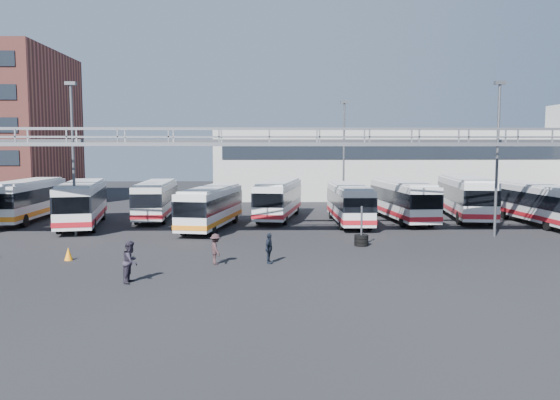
{
  "coord_description": "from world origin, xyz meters",
  "views": [
    {
      "loc": [
        -3.18,
        -28.56,
        5.84
      ],
      "look_at": [
        -2.32,
        6.0,
        2.58
      ],
      "focal_mm": 35.0,
      "sensor_mm": 36.0,
      "label": 1
    }
  ],
  "objects_px": {
    "bus_0": "(27,199)",
    "pedestrian_c": "(216,249)",
    "bus_4": "(279,198)",
    "cone_right": "(68,254)",
    "pedestrian_d": "(269,248)",
    "bus_5": "(349,202)",
    "pedestrian_b": "(131,262)",
    "light_pole_left": "(73,150)",
    "bus_8": "(538,202)",
    "bus_2": "(156,198)",
    "bus_3": "(211,206)",
    "light_pole_mid": "(497,150)",
    "bus_7": "(465,196)",
    "bus_1": "(82,202)",
    "tire_stack": "(361,239)",
    "light_pole_back": "(344,150)",
    "bus_6": "(403,199)"
  },
  "relations": [
    {
      "from": "bus_0",
      "to": "pedestrian_c",
      "type": "height_order",
      "value": "bus_0"
    },
    {
      "from": "bus_4",
      "to": "cone_right",
      "type": "height_order",
      "value": "bus_4"
    },
    {
      "from": "bus_0",
      "to": "pedestrian_d",
      "type": "distance_m",
      "value": 25.59
    },
    {
      "from": "bus_5",
      "to": "pedestrian_b",
      "type": "relative_size",
      "value": 5.51
    },
    {
      "from": "light_pole_left",
      "to": "bus_4",
      "type": "relative_size",
      "value": 0.95
    },
    {
      "from": "pedestrian_d",
      "to": "bus_8",
      "type": "bearing_deg",
      "value": -38.71
    },
    {
      "from": "light_pole_left",
      "to": "bus_2",
      "type": "bearing_deg",
      "value": 67.37
    },
    {
      "from": "bus_8",
      "to": "light_pole_left",
      "type": "bearing_deg",
      "value": -173.75
    },
    {
      "from": "bus_3",
      "to": "bus_5",
      "type": "xyz_separation_m",
      "value": [
        10.47,
        2.34,
        0.02
      ]
    },
    {
      "from": "bus_3",
      "to": "pedestrian_d",
      "type": "distance_m",
      "value": 12.93
    },
    {
      "from": "light_pole_left",
      "to": "bus_4",
      "type": "distance_m",
      "value": 16.72
    },
    {
      "from": "light_pole_left",
      "to": "bus_8",
      "type": "relative_size",
      "value": 0.99
    },
    {
      "from": "light_pole_left",
      "to": "pedestrian_c",
      "type": "bearing_deg",
      "value": -42.25
    },
    {
      "from": "light_pole_mid",
      "to": "pedestrian_c",
      "type": "relative_size",
      "value": 6.53
    },
    {
      "from": "bus_7",
      "to": "pedestrian_d",
      "type": "relative_size",
      "value": 7.5
    },
    {
      "from": "light_pole_left",
      "to": "bus_1",
      "type": "distance_m",
      "value": 6.08
    },
    {
      "from": "tire_stack",
      "to": "pedestrian_d",
      "type": "bearing_deg",
      "value": -138.51
    },
    {
      "from": "bus_1",
      "to": "bus_7",
      "type": "xyz_separation_m",
      "value": [
        30.4,
        3.63,
        0.07
      ]
    },
    {
      "from": "bus_3",
      "to": "cone_right",
      "type": "distance_m",
      "value": 12.88
    },
    {
      "from": "bus_4",
      "to": "pedestrian_b",
      "type": "distance_m",
      "value": 22.58
    },
    {
      "from": "pedestrian_c",
      "to": "bus_0",
      "type": "bearing_deg",
      "value": 23.97
    },
    {
      "from": "bus_5",
      "to": "tire_stack",
      "type": "height_order",
      "value": "bus_5"
    },
    {
      "from": "pedestrian_c",
      "to": "pedestrian_d",
      "type": "bearing_deg",
      "value": -107.85
    },
    {
      "from": "light_pole_back",
      "to": "bus_1",
      "type": "height_order",
      "value": "light_pole_back"
    },
    {
      "from": "bus_1",
      "to": "pedestrian_b",
      "type": "height_order",
      "value": "bus_1"
    },
    {
      "from": "pedestrian_c",
      "to": "pedestrian_b",
      "type": "bearing_deg",
      "value": 116.73
    },
    {
      "from": "light_pole_mid",
      "to": "bus_1",
      "type": "distance_m",
      "value": 29.82
    },
    {
      "from": "bus_4",
      "to": "bus_2",
      "type": "bearing_deg",
      "value": -170.74
    },
    {
      "from": "pedestrian_d",
      "to": "cone_right",
      "type": "distance_m",
      "value": 10.6
    },
    {
      "from": "bus_0",
      "to": "bus_6",
      "type": "xyz_separation_m",
      "value": [
        30.21,
        -0.64,
        -0.05
      ]
    },
    {
      "from": "bus_0",
      "to": "tire_stack",
      "type": "height_order",
      "value": "bus_0"
    },
    {
      "from": "pedestrian_c",
      "to": "pedestrian_d",
      "type": "height_order",
      "value": "same"
    },
    {
      "from": "bus_0",
      "to": "bus_3",
      "type": "distance_m",
      "value": 15.84
    },
    {
      "from": "light_pole_left",
      "to": "pedestrian_b",
      "type": "height_order",
      "value": "light_pole_left"
    },
    {
      "from": "pedestrian_b",
      "to": "bus_1",
      "type": "bearing_deg",
      "value": 32.79
    },
    {
      "from": "bus_8",
      "to": "light_pole_back",
      "type": "bearing_deg",
      "value": 144.46
    },
    {
      "from": "bus_1",
      "to": "bus_2",
      "type": "xyz_separation_m",
      "value": [
        4.69,
        4.19,
        -0.13
      ]
    },
    {
      "from": "light_pole_back",
      "to": "bus_4",
      "type": "height_order",
      "value": "light_pole_back"
    },
    {
      "from": "bus_4",
      "to": "pedestrian_c",
      "type": "relative_size",
      "value": 6.87
    },
    {
      "from": "light_pole_left",
      "to": "bus_7",
      "type": "bearing_deg",
      "value": 15.61
    },
    {
      "from": "bus_5",
      "to": "bus_6",
      "type": "bearing_deg",
      "value": 18.63
    },
    {
      "from": "light_pole_back",
      "to": "bus_7",
      "type": "height_order",
      "value": "light_pole_back"
    },
    {
      "from": "pedestrian_c",
      "to": "light_pole_mid",
      "type": "bearing_deg",
      "value": -85.67
    },
    {
      "from": "pedestrian_b",
      "to": "pedestrian_d",
      "type": "xyz_separation_m",
      "value": [
        6.06,
        3.8,
        -0.14
      ]
    },
    {
      "from": "bus_1",
      "to": "pedestrian_b",
      "type": "xyz_separation_m",
      "value": [
        7.91,
        -17.53,
        -0.94
      ]
    },
    {
      "from": "pedestrian_d",
      "to": "cone_right",
      "type": "bearing_deg",
      "value": 101.71
    },
    {
      "from": "bus_1",
      "to": "bus_8",
      "type": "relative_size",
      "value": 1.1
    },
    {
      "from": "tire_stack",
      "to": "bus_0",
      "type": "bearing_deg",
      "value": 154.76
    },
    {
      "from": "bus_3",
      "to": "bus_6",
      "type": "xyz_separation_m",
      "value": [
        15.02,
        3.86,
        0.1
      ]
    },
    {
      "from": "bus_4",
      "to": "bus_8",
      "type": "height_order",
      "value": "bus_4"
    }
  ]
}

